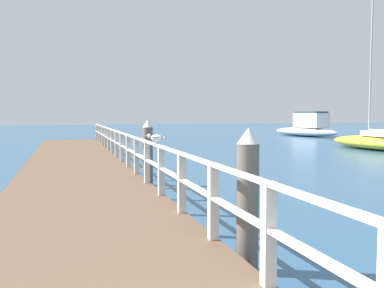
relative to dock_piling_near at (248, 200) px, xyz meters
The scene contains 7 objects.
pier_deck 9.81m from the dock_piling_near, 101.19° to the left, with size 3.19×26.56×0.39m, color brown.
pier_railing 9.60m from the dock_piling_near, 92.27° to the left, with size 0.12×25.08×1.00m.
dock_piling_near is the anchor object (origin of this frame).
dock_piling_far 6.82m from the dock_piling_near, 90.00° to the left, with size 0.29×0.29×1.84m.
seagull_foreground 3.85m from the dock_piling_near, 95.84° to the left, with size 0.41×0.32×0.21m.
boat_1 20.95m from the dock_piling_near, 46.15° to the left, with size 2.21×6.42×8.74m.
boat_3 34.12m from the dock_piling_near, 56.98° to the left, with size 4.11×7.56×2.23m.
Camera 1 is at (-0.28, -1.16, 2.01)m, focal length 39.50 mm.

